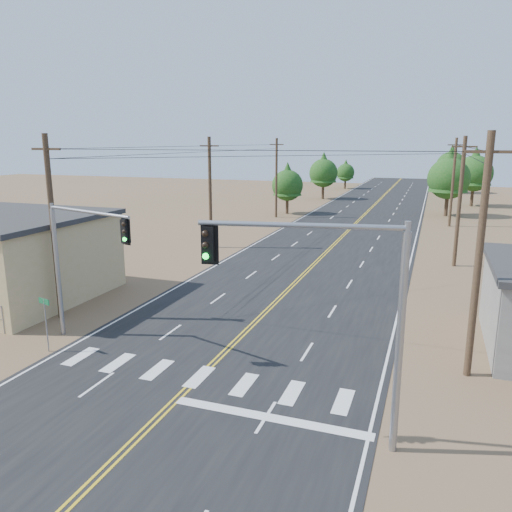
% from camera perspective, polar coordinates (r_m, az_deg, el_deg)
% --- Properties ---
extents(ground, '(220.00, 220.00, 0.00)m').
position_cam_1_polar(ground, '(15.85, -20.64, -25.20)').
color(ground, brown).
rests_on(ground, ground).
extents(road, '(15.00, 200.00, 0.02)m').
position_cam_1_polar(road, '(41.25, 7.05, -0.55)').
color(road, black).
rests_on(road, ground).
extents(utility_pole_left_near, '(1.80, 0.30, 10.00)m').
position_cam_1_polar(utility_pole_left_near, '(28.91, -22.17, 3.11)').
color(utility_pole_left_near, '#4C3826').
rests_on(utility_pole_left_near, ground).
extents(utility_pole_left_mid, '(1.80, 0.30, 10.00)m').
position_cam_1_polar(utility_pole_left_mid, '(45.64, -5.26, 7.30)').
color(utility_pole_left_mid, '#4C3826').
rests_on(utility_pole_left_mid, ground).
extents(utility_pole_left_far, '(1.80, 0.30, 10.00)m').
position_cam_1_polar(utility_pole_left_far, '(64.26, 2.34, 8.97)').
color(utility_pole_left_far, '#4C3826').
rests_on(utility_pole_left_far, ground).
extents(utility_pole_right_near, '(1.80, 0.30, 10.00)m').
position_cam_1_polar(utility_pole_right_near, '(21.72, 24.12, -0.05)').
color(utility_pole_right_near, '#4C3826').
rests_on(utility_pole_right_near, ground).
extents(utility_pole_right_mid, '(1.80, 0.30, 10.00)m').
position_cam_1_polar(utility_pole_right_mid, '(41.46, 22.25, 5.82)').
color(utility_pole_right_mid, '#4C3826').
rests_on(utility_pole_right_mid, ground).
extents(utility_pole_right_far, '(1.80, 0.30, 10.00)m').
position_cam_1_polar(utility_pole_right_far, '(61.37, 21.59, 7.90)').
color(utility_pole_right_far, '#4C3826').
rests_on(utility_pole_right_far, ground).
extents(signal_mast_left, '(5.59, 1.98, 6.69)m').
position_cam_1_polar(signal_mast_left, '(24.91, -19.92, 0.52)').
color(signal_mast_left, gray).
rests_on(signal_mast_left, ground).
extents(signal_mast_right, '(6.21, 1.47, 7.36)m').
position_cam_1_polar(signal_mast_right, '(15.30, 9.64, -4.68)').
color(signal_mast_right, gray).
rests_on(signal_mast_right, ground).
extents(street_sign, '(0.75, 0.23, 2.58)m').
position_cam_1_polar(street_sign, '(25.06, -22.93, -6.38)').
color(street_sign, gray).
rests_on(street_sign, ground).
extents(tree_left_near, '(4.17, 4.17, 6.94)m').
position_cam_1_polar(tree_left_near, '(67.71, 3.62, 8.42)').
color(tree_left_near, '#3F2D1E').
rests_on(tree_left_near, ground).
extents(tree_left_mid, '(4.76, 4.76, 7.93)m').
position_cam_1_polar(tree_left_mid, '(86.05, 7.73, 9.70)').
color(tree_left_mid, '#3F2D1E').
rests_on(tree_left_mid, ground).
extents(tree_left_far, '(3.62, 3.62, 6.03)m').
position_cam_1_polar(tree_left_far, '(105.73, 10.20, 9.57)').
color(tree_left_far, '#3F2D1E').
rests_on(tree_left_far, ground).
extents(tree_right_near, '(5.33, 5.33, 8.89)m').
position_cam_1_polar(tree_right_near, '(69.87, 21.20, 8.70)').
color(tree_right_near, '#3F2D1E').
rests_on(tree_right_near, ground).
extents(tree_right_mid, '(5.36, 5.36, 8.94)m').
position_cam_1_polar(tree_right_mid, '(82.22, 23.72, 9.02)').
color(tree_right_mid, '#3F2D1E').
rests_on(tree_right_mid, ground).
extents(tree_right_far, '(5.45, 5.45, 9.09)m').
position_cam_1_polar(tree_right_far, '(102.41, 21.41, 9.84)').
color(tree_right_far, '#3F2D1E').
rests_on(tree_right_far, ground).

